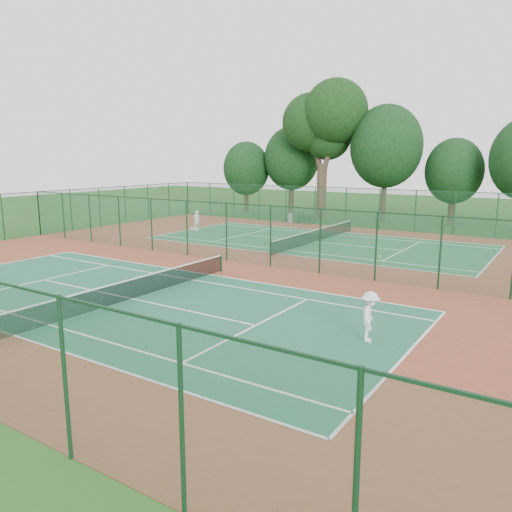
{
  "coord_description": "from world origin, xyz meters",
  "views": [
    {
      "loc": [
        15.96,
        -23.71,
        6.1
      ],
      "look_at": [
        3.56,
        -4.62,
        1.6
      ],
      "focal_mm": 35.0,
      "sensor_mm": 36.0,
      "label": 1
    }
  ],
  "objects_px": {
    "bench": "(304,220)",
    "trash_bin": "(290,218)",
    "kit_bag": "(194,229)",
    "player_far": "(197,220)",
    "big_tree": "(325,121)",
    "player_near": "(370,317)"
  },
  "relations": [
    {
      "from": "player_far",
      "to": "player_near",
      "type": "bearing_deg",
      "value": 73.55
    },
    {
      "from": "player_far",
      "to": "big_tree",
      "type": "xyz_separation_m",
      "value": [
        5.4,
        13.51,
        8.77
      ]
    },
    {
      "from": "trash_bin",
      "to": "bench",
      "type": "relative_size",
      "value": 0.7
    },
    {
      "from": "player_near",
      "to": "big_tree",
      "type": "relative_size",
      "value": 0.13
    },
    {
      "from": "trash_bin",
      "to": "kit_bag",
      "type": "distance_m",
      "value": 9.9
    },
    {
      "from": "bench",
      "to": "kit_bag",
      "type": "height_order",
      "value": "bench"
    },
    {
      "from": "big_tree",
      "to": "kit_bag",
      "type": "bearing_deg",
      "value": -110.84
    },
    {
      "from": "player_near",
      "to": "big_tree",
      "type": "distance_m",
      "value": 36.05
    },
    {
      "from": "bench",
      "to": "kit_bag",
      "type": "bearing_deg",
      "value": -137.84
    },
    {
      "from": "trash_bin",
      "to": "big_tree",
      "type": "distance_m",
      "value": 10.5
    },
    {
      "from": "player_near",
      "to": "player_far",
      "type": "bearing_deg",
      "value": 33.85
    },
    {
      "from": "bench",
      "to": "big_tree",
      "type": "xyz_separation_m",
      "value": [
        -0.53,
        5.08,
        9.2
      ]
    },
    {
      "from": "player_far",
      "to": "trash_bin",
      "type": "distance_m",
      "value": 9.54
    },
    {
      "from": "trash_bin",
      "to": "bench",
      "type": "distance_m",
      "value": 1.47
    },
    {
      "from": "trash_bin",
      "to": "bench",
      "type": "height_order",
      "value": "trash_bin"
    },
    {
      "from": "bench",
      "to": "kit_bag",
      "type": "distance_m",
      "value": 10.64
    },
    {
      "from": "bench",
      "to": "trash_bin",
      "type": "bearing_deg",
      "value": 165.75
    },
    {
      "from": "player_far",
      "to": "bench",
      "type": "distance_m",
      "value": 10.32
    },
    {
      "from": "kit_bag",
      "to": "player_near",
      "type": "bearing_deg",
      "value": -21.88
    },
    {
      "from": "trash_bin",
      "to": "bench",
      "type": "xyz_separation_m",
      "value": [
        1.47,
        0.01,
        -0.06
      ]
    },
    {
      "from": "kit_bag",
      "to": "bench",
      "type": "bearing_deg",
      "value": 72.61
    },
    {
      "from": "player_near",
      "to": "trash_bin",
      "type": "bearing_deg",
      "value": 16.31
    }
  ]
}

